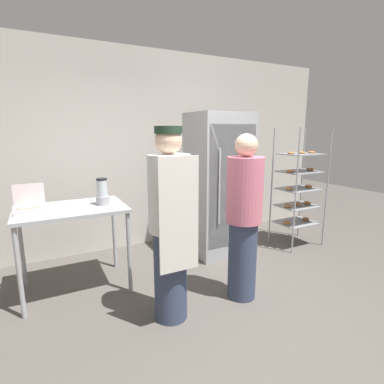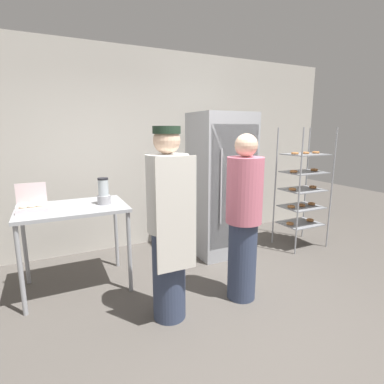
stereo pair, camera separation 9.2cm
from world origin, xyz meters
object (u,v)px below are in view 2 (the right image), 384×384
at_px(baking_rack, 303,189).
at_px(person_baker, 168,224).
at_px(blender_pitcher, 104,192).
at_px(refrigerator, 221,185).
at_px(donut_box, 32,206).
at_px(person_customer, 244,218).

relative_size(baking_rack, person_baker, 1.00).
bearing_deg(blender_pitcher, baking_rack, -1.99).
relative_size(refrigerator, blender_pitcher, 6.75).
bearing_deg(blender_pitcher, refrigerator, 7.58).
relative_size(baking_rack, donut_box, 6.10).
xyz_separation_m(baking_rack, person_baker, (-2.45, -0.83, 0.05)).
distance_m(blender_pitcher, person_baker, 1.02).
relative_size(donut_box, person_baker, 0.16).
relative_size(baking_rack, person_customer, 1.04).
height_order(donut_box, person_customer, person_customer).
height_order(refrigerator, person_customer, refrigerator).
xyz_separation_m(refrigerator, blender_pitcher, (-1.62, -0.22, 0.08)).
bearing_deg(person_baker, donut_box, 139.31).
relative_size(person_baker, person_customer, 1.04).
xyz_separation_m(donut_box, blender_pitcher, (0.70, -0.02, 0.08)).
bearing_deg(person_customer, baking_rack, 26.78).
distance_m(donut_box, person_baker, 1.45).
relative_size(refrigerator, person_customer, 1.15).
xyz_separation_m(baking_rack, donut_box, (-3.55, 0.12, 0.11)).
bearing_deg(donut_box, refrigerator, 4.89).
bearing_deg(donut_box, blender_pitcher, -1.38).
xyz_separation_m(donut_box, person_customer, (1.90, -0.95, -0.11)).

